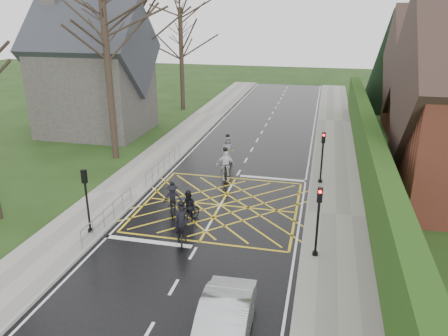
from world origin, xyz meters
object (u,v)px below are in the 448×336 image
at_px(cyclist_rear, 181,228).
at_px(car, 223,327).
at_px(cyclist_back, 189,210).
at_px(cyclist_front, 225,168).
at_px(cyclist_lead, 227,153).
at_px(cyclist_mid, 172,201).

relative_size(cyclist_rear, car, 0.48).
distance_m(cyclist_back, cyclist_front, 5.86).
bearing_deg(cyclist_lead, cyclist_front, -97.37).
bearing_deg(cyclist_back, cyclist_mid, 165.32).
distance_m(cyclist_back, cyclist_mid, 1.42).
distance_m(cyclist_rear, cyclist_front, 7.72).
height_order(cyclist_front, car, cyclist_front).
bearing_deg(cyclist_lead, car, -95.43).
xyz_separation_m(cyclist_rear, cyclist_lead, (-0.35, 10.91, 0.05)).
xyz_separation_m(cyclist_front, cyclist_lead, (-0.58, 3.20, -0.08)).
relative_size(cyclist_rear, cyclist_mid, 1.18).
bearing_deg(cyclist_lead, cyclist_back, -107.10).
xyz_separation_m(cyclist_back, car, (3.57, -7.82, 0.10)).
relative_size(cyclist_back, cyclist_front, 0.80).
height_order(cyclist_back, cyclist_mid, cyclist_back).
bearing_deg(car, cyclist_front, 100.17).
bearing_deg(cyclist_back, cyclist_lead, 112.94).
relative_size(cyclist_mid, car, 0.41).
relative_size(cyclist_lead, car, 0.48).
height_order(cyclist_rear, cyclist_mid, cyclist_rear).
distance_m(cyclist_rear, car, 6.80).
bearing_deg(cyclist_lead, cyclist_rear, -105.85).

